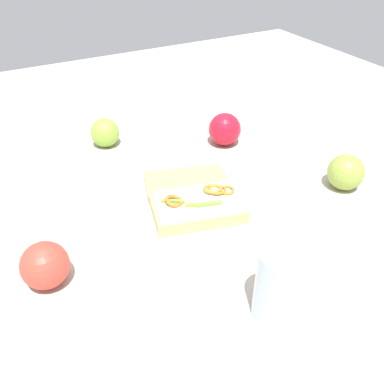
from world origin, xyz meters
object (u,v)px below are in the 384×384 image
(sandwich, at_px, (199,206))
(apple_1, at_px, (225,129))
(apple_0, at_px, (346,172))
(apple_3, at_px, (105,133))
(bread_slice_side, at_px, (186,183))
(plate, at_px, (192,203))
(drinking_glass, at_px, (279,286))
(apple_2, at_px, (45,265))

(sandwich, bearing_deg, apple_1, -116.80)
(sandwich, relative_size, apple_0, 2.50)
(apple_0, xyz_separation_m, apple_3, (0.38, -0.41, -0.00))
(bread_slice_side, height_order, apple_3, apple_3)
(plate, height_order, apple_0, apple_0)
(plate, bearing_deg, apple_0, 162.73)
(plate, height_order, apple_1, apple_1)
(plate, distance_m, bread_slice_side, 0.05)
(plate, xyz_separation_m, bread_slice_side, (-0.01, -0.05, 0.02))
(apple_0, distance_m, apple_3, 0.56)
(apple_0, xyz_separation_m, apple_1, (0.12, -0.28, 0.00))
(plate, relative_size, apple_1, 3.79)
(bread_slice_side, relative_size, apple_1, 2.12)
(drinking_glass, bearing_deg, apple_1, -113.68)
(apple_1, xyz_separation_m, drinking_glass, (0.21, 0.48, 0.02))
(apple_2, bearing_deg, bread_slice_side, -159.02)
(apple_3, bearing_deg, sandwich, 99.23)
(sandwich, relative_size, apple_3, 2.71)
(apple_2, bearing_deg, apple_0, 177.71)
(plate, xyz_separation_m, apple_1, (-0.19, -0.19, 0.03))
(apple_1, bearing_deg, bread_slice_side, 37.70)
(apple_0, relative_size, drinking_glass, 0.62)
(plate, height_order, sandwich, sandwich)
(sandwich, height_order, apple_0, apple_0)
(apple_0, height_order, drinking_glass, drinking_glass)
(bread_slice_side, height_order, drinking_glass, drinking_glass)
(bread_slice_side, distance_m, drinking_glass, 0.34)
(drinking_glass, bearing_deg, apple_0, -149.20)
(sandwich, bearing_deg, bread_slice_side, -89.61)
(apple_1, xyz_separation_m, apple_3, (0.26, -0.13, -0.01))
(bread_slice_side, distance_m, apple_3, 0.28)
(apple_0, bearing_deg, apple_2, -2.29)
(bread_slice_side, relative_size, drinking_glass, 1.39)
(plate, height_order, apple_3, apple_3)
(apple_0, height_order, apple_1, apple_1)
(apple_3, bearing_deg, bread_slice_side, 106.92)
(bread_slice_side, distance_m, apple_0, 0.33)
(apple_3, bearing_deg, drinking_glass, 94.78)
(apple_1, height_order, apple_2, apple_1)
(plate, distance_m, apple_2, 0.31)
(apple_3, bearing_deg, apple_0, 132.67)
(sandwich, bearing_deg, apple_0, -174.56)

